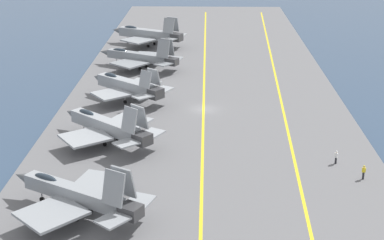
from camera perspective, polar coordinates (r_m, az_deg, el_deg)
name	(u,v)px	position (r m, az deg, el deg)	size (l,w,h in m)	color
ground_plane	(203,112)	(90.08, 1.12, 0.82)	(2000.00, 2000.00, 0.00)	#2D425B
carrier_deck	(203,110)	(90.01, 1.12, 0.93)	(182.87, 44.19, 0.40)	slate
deck_stripe_foul_line	(283,110)	(90.70, 8.82, 0.98)	(164.59, 0.36, 0.01)	yellow
deck_stripe_centerline	(203,109)	(89.94, 1.12, 1.06)	(164.59, 0.36, 0.01)	yellow
parked_jet_second	(77,194)	(60.67, -11.07, -7.06)	(13.50, 16.02, 6.44)	gray
parked_jet_third	(107,126)	(77.81, -8.27, -0.56)	(13.86, 14.98, 6.27)	#93999E
parked_jet_fourth	(127,85)	(93.57, -6.35, 3.35)	(13.00, 14.26, 6.05)	#93999E
parked_jet_fifth	(140,57)	(111.83, -5.10, 6.12)	(12.72, 16.94, 6.24)	gray
parked_jet_sixth	(147,34)	(129.58, -4.36, 8.33)	(13.95, 17.26, 6.72)	gray
crew_yellow_vest	(364,172)	(70.23, 16.31, -4.82)	(0.26, 0.38, 1.73)	#232328
crew_white_vest	(336,157)	(73.36, 13.80, -3.46)	(0.42, 0.46, 1.72)	#232328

